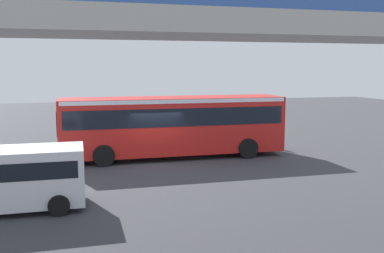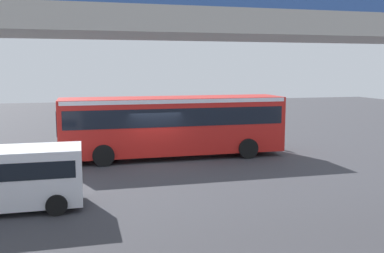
{
  "view_description": "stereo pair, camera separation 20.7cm",
  "coord_description": "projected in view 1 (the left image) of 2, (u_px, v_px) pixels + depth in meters",
  "views": [
    {
      "loc": [
        3.65,
        20.92,
        4.67
      ],
      "look_at": [
        -2.12,
        -0.82,
        1.6
      ],
      "focal_mm": 40.4,
      "sensor_mm": 36.0,
      "label": 1
    },
    {
      "loc": [
        3.45,
        20.97,
        4.67
      ],
      "look_at": [
        -2.12,
        -0.82,
        1.6
      ],
      "focal_mm": 40.4,
      "sensor_mm": 36.0,
      "label": 2
    }
  ],
  "objects": [
    {
      "name": "parked_van",
      "position": [
        8.0,
        175.0,
        14.1
      ],
      "size": [
        4.8,
        2.17,
        2.05
      ],
      "color": "silver",
      "rests_on": "ground"
    },
    {
      "name": "lane_dash_right",
      "position": [
        33.0,
        158.0,
        22.35
      ],
      "size": [
        2.0,
        0.2,
        0.01
      ],
      "primitive_type": "cube",
      "color": "silver",
      "rests_on": "ground"
    },
    {
      "name": "ground",
      "position": [
        155.0,
        162.0,
        21.59
      ],
      "size": [
        80.0,
        80.0,
        0.0
      ],
      "primitive_type": "plane",
      "color": "#38383D"
    },
    {
      "name": "pedestrian_overpass",
      "position": [
        242.0,
        47.0,
        9.81
      ],
      "size": [
        27.17,
        2.6,
        6.94
      ],
      "color": "#B2ADA5",
      "rests_on": "ground"
    },
    {
      "name": "lane_dash_leftmost",
      "position": [
        249.0,
        148.0,
        25.4
      ],
      "size": [
        2.0,
        0.2,
        0.01
      ],
      "primitive_type": "cube",
      "color": "silver",
      "rests_on": "ground"
    },
    {
      "name": "traffic_sign",
      "position": [
        246.0,
        113.0,
        26.9
      ],
      "size": [
        0.08,
        0.6,
        2.8
      ],
      "color": "slate",
      "rests_on": "ground"
    },
    {
      "name": "lane_dash_centre",
      "position": [
        111.0,
        155.0,
        23.37
      ],
      "size": [
        2.0,
        0.2,
        0.01
      ],
      "primitive_type": "cube",
      "color": "silver",
      "rests_on": "ground"
    },
    {
      "name": "lane_dash_left",
      "position": [
        183.0,
        151.0,
        24.39
      ],
      "size": [
        2.0,
        0.2,
        0.01
      ],
      "primitive_type": "cube",
      "color": "silver",
      "rests_on": "ground"
    },
    {
      "name": "city_bus",
      "position": [
        173.0,
        122.0,
        22.49
      ],
      "size": [
        11.54,
        2.85,
        3.15
      ],
      "color": "red",
      "rests_on": "ground"
    }
  ]
}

